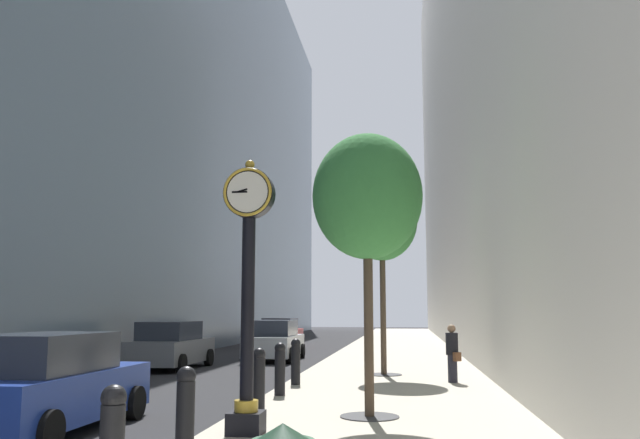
{
  "coord_description": "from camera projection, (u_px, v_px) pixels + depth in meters",
  "views": [
    {
      "loc": [
        3.33,
        -3.29,
        2.09
      ],
      "look_at": [
        0.86,
        15.6,
        4.77
      ],
      "focal_mm": 36.53,
      "sensor_mm": 36.0,
      "label": 1
    }
  ],
  "objects": [
    {
      "name": "street_tree_near",
      "position": [
        367.0,
        198.0,
        12.61
      ],
      "size": [
        2.13,
        2.13,
        5.38
      ],
      "color": "#333335",
      "rests_on": "sidewalk_right"
    },
    {
      "name": "car_red_far",
      "position": [
        281.0,
        333.0,
        37.22
      ],
      "size": [
        2.1,
        4.62,
        1.68
      ],
      "color": "#AD191E",
      "rests_on": "ground"
    },
    {
      "name": "ground_plane",
      "position": [
        334.0,
        357.0,
        29.88
      ],
      "size": [
        110.0,
        110.0,
        0.0
      ],
      "primitive_type": "plane",
      "color": "#262628",
      "rests_on": "ground"
    },
    {
      "name": "bollard_second",
      "position": [
        185.0,
        410.0,
        8.7
      ],
      "size": [
        0.26,
        0.26,
        1.21
      ],
      "color": "black",
      "rests_on": "sidewalk_right"
    },
    {
      "name": "building_block_left",
      "position": [
        131.0,
        74.0,
        36.46
      ],
      "size": [
        9.0,
        80.0,
        30.55
      ],
      "color": "slate",
      "rests_on": "ground"
    },
    {
      "name": "building_block_right",
      "position": [
        533.0,
        13.0,
        33.95
      ],
      "size": [
        9.0,
        80.0,
        35.03
      ],
      "color": "#B7B2A8",
      "rests_on": "ground"
    },
    {
      "name": "street_clock",
      "position": [
        248.0,
        280.0,
        10.7
      ],
      "size": [
        0.84,
        0.55,
        4.48
      ],
      "color": "black",
      "rests_on": "sidewalk_right"
    },
    {
      "name": "car_silver_mid",
      "position": [
        274.0,
        341.0,
        27.6
      ],
      "size": [
        2.13,
        4.52,
        1.7
      ],
      "color": "#B7BABF",
      "rests_on": "ground"
    },
    {
      "name": "car_grey_trailing",
      "position": [
        171.0,
        346.0,
        23.68
      ],
      "size": [
        2.16,
        4.43,
        1.71
      ],
      "color": "slate",
      "rests_on": "ground"
    },
    {
      "name": "bollard_sixth",
      "position": [
        296.0,
        360.0,
        17.42
      ],
      "size": [
        0.26,
        0.26,
        1.21
      ],
      "color": "black",
      "rests_on": "sidewalk_right"
    },
    {
      "name": "bollard_fourth",
      "position": [
        259.0,
        377.0,
        13.06
      ],
      "size": [
        0.26,
        0.26,
        1.21
      ],
      "color": "black",
      "rests_on": "sidewalk_right"
    },
    {
      "name": "street_tree_mid_near",
      "position": [
        382.0,
        221.0,
        20.63
      ],
      "size": [
        2.24,
        2.24,
        6.09
      ],
      "color": "#333335",
      "rests_on": "sidewalk_right"
    },
    {
      "name": "sidewalk_right",
      "position": [
        397.0,
        352.0,
        32.46
      ],
      "size": [
        5.71,
        80.0,
        0.14
      ],
      "primitive_type": "cube",
      "color": "#BCB29E",
      "rests_on": "ground"
    },
    {
      "name": "pedestrian_walking",
      "position": [
        452.0,
        352.0,
        17.97
      ],
      "size": [
        0.47,
        0.52,
        1.57
      ],
      "color": "#23232D",
      "rests_on": "sidewalk_right"
    },
    {
      "name": "bollard_fifth",
      "position": [
        280.0,
        368.0,
        15.24
      ],
      "size": [
        0.26,
        0.26,
        1.21
      ],
      "color": "black",
      "rests_on": "sidewalk_right"
    },
    {
      "name": "car_blue_near",
      "position": [
        50.0,
        385.0,
        11.26
      ],
      "size": [
        1.98,
        4.54,
        1.7
      ],
      "color": "navy",
      "rests_on": "ground"
    }
  ]
}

